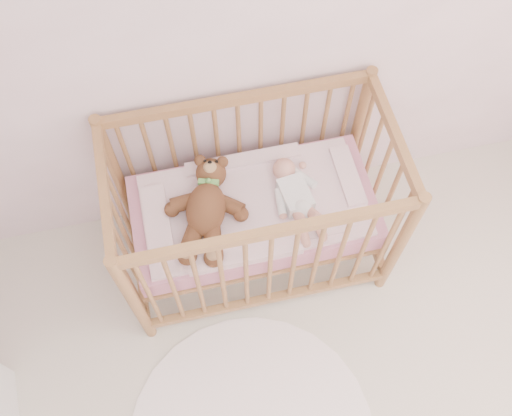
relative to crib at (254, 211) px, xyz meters
name	(u,v)px	position (x,y,z in m)	size (l,w,h in m)	color
wall_back	(265,23)	(0.14, 0.40, 0.85)	(4.00, 0.02, 2.70)	white
crib	(254,211)	(0.00, 0.00, 0.00)	(1.36, 0.76, 1.00)	#A87C47
mattress	(254,212)	(0.00, 0.00, -0.01)	(1.22, 0.62, 0.13)	pink
blanket	(254,205)	(0.00, 0.00, 0.06)	(1.10, 0.58, 0.06)	#F3A7B5
baby	(295,193)	(0.20, -0.02, 0.14)	(0.25, 0.51, 0.12)	white
teddy_bear	(206,210)	(-0.24, -0.02, 0.15)	(0.42, 0.60, 0.17)	brown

